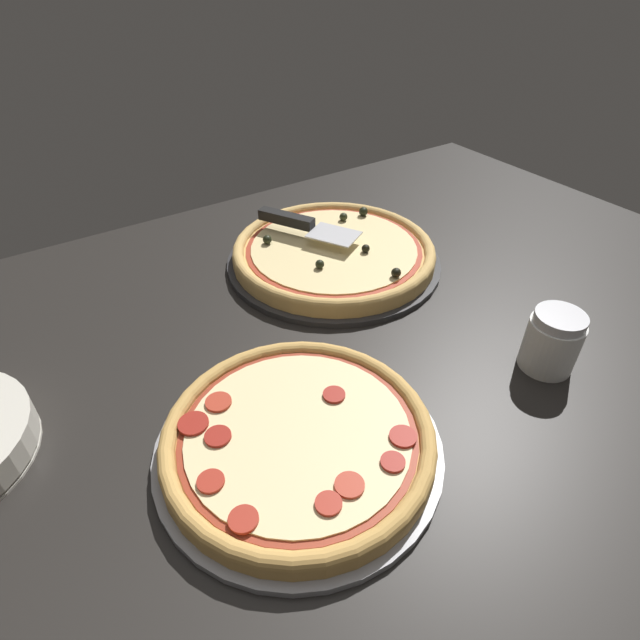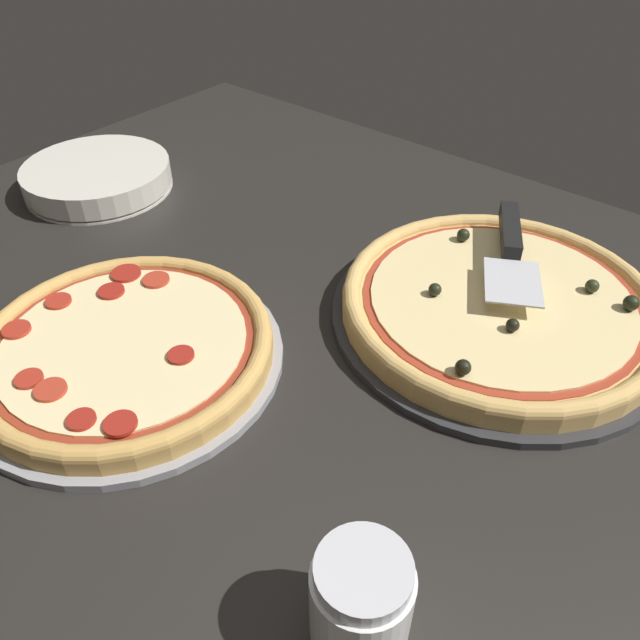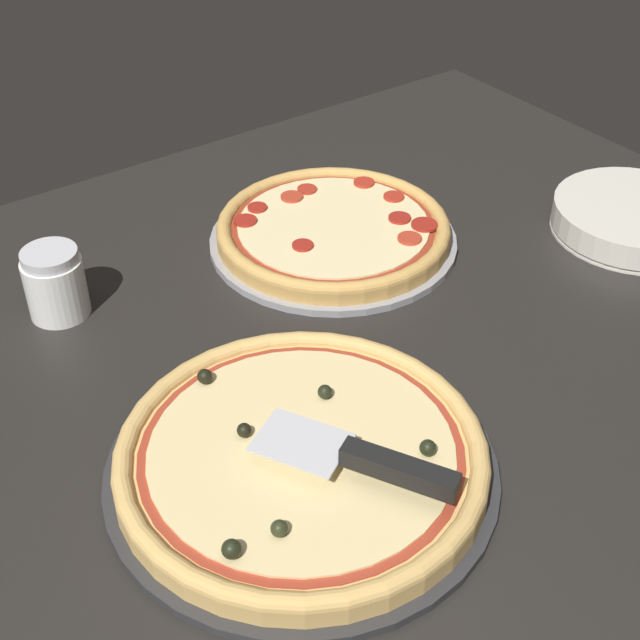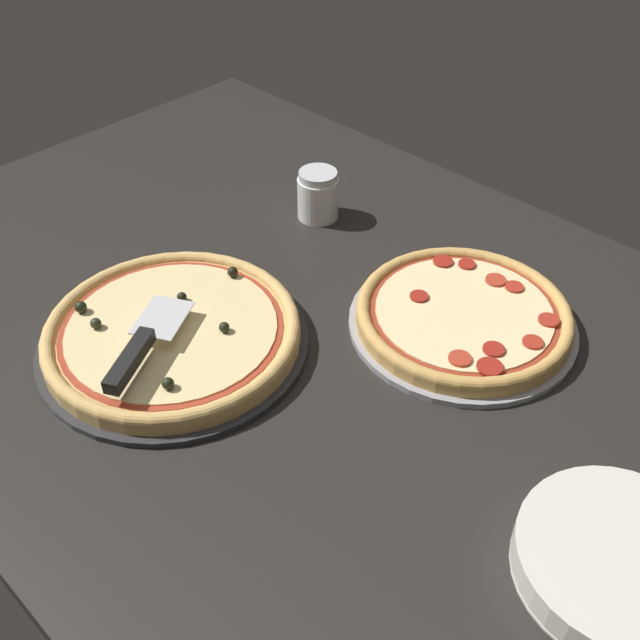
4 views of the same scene
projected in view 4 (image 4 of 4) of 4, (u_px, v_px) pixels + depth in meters
ground_plane at (296, 326)px, 115.89cm from camera, size 152.59×106.06×3.60cm
pizza_pan_front at (174, 342)px, 109.61cm from camera, size 39.56×39.56×1.00cm
pizza_front at (172, 331)px, 108.25cm from camera, size 37.19×37.19×4.26cm
pizza_pan_back at (462, 324)px, 112.73cm from camera, size 34.21×34.21×1.00cm
pizza_back at (464, 314)px, 111.46cm from camera, size 32.16×32.16×2.81cm
serving_spatula at (137, 351)px, 100.03cm from camera, size 13.49×19.61×2.00cm
plate_stack at (620, 562)px, 80.42cm from camera, size 22.81×22.81×4.20cm
parmesan_shaker at (318, 195)px, 133.56cm from camera, size 7.42×7.42×9.01cm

